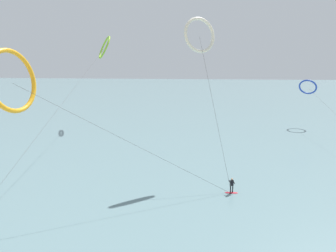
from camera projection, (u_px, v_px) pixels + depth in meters
The scene contains 6 objects.
sea_water at pixel (188, 97), 115.29m from camera, with size 400.00×200.00×0.08m, color slate.
surfer_crimson at pixel (232, 186), 32.38m from camera, with size 1.40×0.70×1.70m.
kite_lime at pixel (104, 47), 64.19m from camera, with size 4.65×50.44×18.95m.
kite_amber at pixel (13, 81), 26.00m from camera, with size 20.83×8.67×15.13m.
kite_ivory at pixel (200, 35), 36.36m from camera, with size 5.88×9.09×19.12m.
kite_cobalt at pixel (308, 87), 63.41m from camera, with size 4.45×48.20×10.02m.
Camera 1 is at (2.78, -7.09, 14.20)m, focal length 32.39 mm.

